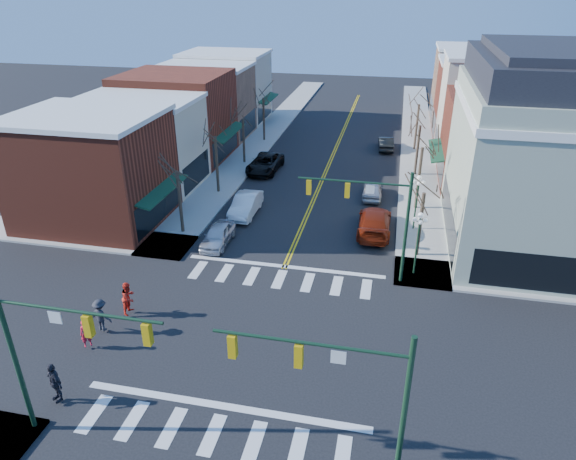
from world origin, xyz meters
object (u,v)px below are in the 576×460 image
Objects in this scene: car_left_far at (265,163)px; pedestrian_dark_a at (54,382)px; car_right_mid at (373,190)px; pedestrian_red_a at (86,333)px; lamppost_corner at (419,233)px; lamppost_midblock at (417,193)px; car_left_near at (218,235)px; car_left_mid at (246,205)px; car_right_near at (374,222)px; pedestrian_dark_b at (101,315)px; victorian_corner at (555,154)px; car_right_far at (386,143)px; pedestrian_red_b at (129,298)px.

pedestrian_dark_a is at bearing -90.41° from car_left_far.
car_right_mid is 26.31m from pedestrian_red_a.
lamppost_midblock is (0.00, 6.50, 0.00)m from lamppost_corner.
car_left_near is 0.86× the size of car_left_mid.
pedestrian_red_a is (-2.24, -27.45, 0.12)m from car_left_far.
car_right_near is 3.12× the size of pedestrian_dark_b.
victorian_corner is 9.10m from lamppost_midblock.
car_right_near is at bearing -120.93° from pedestrian_dark_b.
lamppost_corner is at bearing -139.03° from pedestrian_dark_b.
car_right_near is (11.14, -11.14, 0.05)m from car_left_far.
car_left_mid is 3.18× the size of pedestrian_red_a.
car_left_near is 15.88m from pedestrian_dark_a.
pedestrian_dark_a is at bearing -119.83° from pedestrian_red_a.
car_left_near is 2.72× the size of pedestrian_red_a.
car_right_far is 39.23m from pedestrian_red_a.
pedestrian_dark_a is at bearing 108.53° from pedestrian_dark_b.
pedestrian_red_b reaches higher than car_right_far.
car_left_far is at bearing 35.43° from car_right_far.
pedestrian_dark_a is at bearing 56.65° from car_right_near.
pedestrian_dark_a is at bearing 67.75° from car_right_far.
pedestrian_dark_a is (-15.50, -20.87, -1.83)m from lamppost_midblock.
victorian_corner is 3.44× the size of car_left_near.
car_left_near reaches higher than car_right_mid.
car_left_near is (-13.48, -5.13, -2.26)m from lamppost_midblock.
lamppost_corner is 1.01× the size of car_right_far.
pedestrian_dark_b is at bearing -135.49° from lamppost_midblock.
lamppost_corner is 21.21m from pedestrian_dark_a.
car_left_far is 3.07× the size of pedestrian_dark_b.
car_right_near is at bearing 117.14° from lamppost_corner.
lamppost_corner is 21.88m from car_left_far.
pedestrian_dark_a is 5.02m from pedestrian_dark_b.
car_right_mid is (9.60, 5.53, -0.11)m from car_left_mid.
pedestrian_dark_a reaches higher than car_left_mid.
pedestrian_dark_a is (-12.66, -19.91, 0.29)m from car_right_near.
pedestrian_red_a is 0.82× the size of pedestrian_dark_b.
pedestrian_dark_b is (-16.17, -9.40, -1.88)m from lamppost_corner.
car_left_mid is 2.60× the size of pedestrian_dark_b.
lamppost_corner is at bearing -144.14° from victorian_corner.
victorian_corner is 7.25× the size of pedestrian_dark_a.
lamppost_corner reaches higher than car_left_mid.
victorian_corner is 30.26m from pedestrian_red_a.
car_right_mid is at bearing -86.13° from car_right_near.
lamppost_corner is 0.75× the size of car_right_near.
car_right_near is at bearing -177.66° from victorian_corner.
car_right_mid is at bearing 120.77° from lamppost_midblock.
pedestrian_dark_b reaches higher than car_right_far.
car_right_far is 2.83× the size of pedestrian_red_a.
car_right_near is at bearing 86.18° from pedestrian_dark_a.
car_left_near is 12.44m from pedestrian_red_a.
lamppost_midblock is at bearing 176.55° from victorian_corner.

